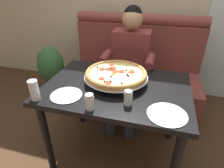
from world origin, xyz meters
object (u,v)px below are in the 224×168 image
object	(u,v)px
diner_main	(129,62)
pizza	(116,74)
potted_plant	(51,69)
booth_bench	(133,77)
plate_near_right	(66,94)
plate_near_left	(167,114)
shaker_pepper_flakes	(90,103)
dining_table	(116,96)
shaker_parmesan	(128,99)
drinking_glass	(34,91)

from	to	relation	value
diner_main	pizza	xyz separation A→B (m)	(-0.01, -0.54, 0.11)
diner_main	potted_plant	bearing A→B (deg)	168.94
potted_plant	booth_bench	bearing A→B (deg)	2.11
diner_main	booth_bench	bearing A→B (deg)	86.67
booth_bench	plate_near_right	xyz separation A→B (m)	(-0.32, -1.11, 0.36)
plate_near_left	potted_plant	size ratio (longest dim) A/B	0.36
shaker_pepper_flakes	plate_near_right	world-z (taller)	shaker_pepper_flakes
diner_main	pizza	distance (m)	0.55
diner_main	plate_near_right	bearing A→B (deg)	-109.93
dining_table	diner_main	size ratio (longest dim) A/B	0.90
diner_main	shaker_parmesan	distance (m)	0.84
shaker_pepper_flakes	drinking_glass	xyz separation A→B (m)	(-0.41, 0.00, 0.02)
pizza	shaker_pepper_flakes	xyz separation A→B (m)	(-0.07, -0.40, -0.03)
drinking_glass	shaker_parmesan	bearing A→B (deg)	10.21
plate_near_right	shaker_pepper_flakes	bearing A→B (deg)	-24.50
booth_bench	dining_table	bearing A→B (deg)	-90.00
booth_bench	shaker_parmesan	distance (m)	1.17
plate_near_left	potted_plant	bearing A→B (deg)	144.80
shaker_parmesan	shaker_pepper_flakes	bearing A→B (deg)	-152.85
shaker_pepper_flakes	plate_near_right	bearing A→B (deg)	155.50
pizza	drinking_glass	world-z (taller)	drinking_glass
pizza	drinking_glass	distance (m)	0.63
shaker_pepper_flakes	plate_near_right	distance (m)	0.25
pizza	shaker_parmesan	distance (m)	0.33
booth_bench	plate_near_right	distance (m)	1.21
booth_bench	potted_plant	xyz separation A→B (m)	(-1.16, -0.04, -0.01)
drinking_glass	plate_near_left	bearing A→B (deg)	4.32
drinking_glass	potted_plant	size ratio (longest dim) A/B	0.21
shaker_pepper_flakes	potted_plant	xyz separation A→B (m)	(-1.06, 1.17, -0.41)
plate_near_left	potted_plant	xyz separation A→B (m)	(-1.56, 1.10, -0.37)
booth_bench	plate_near_right	world-z (taller)	booth_bench
potted_plant	shaker_parmesan	bearing A→B (deg)	-39.05
dining_table	diner_main	bearing A→B (deg)	91.47
shaker_parmesan	plate_near_right	bearing A→B (deg)	-178.10
plate_near_left	dining_table	bearing A→B (deg)	145.81
shaker_parmesan	plate_near_right	distance (m)	0.46
dining_table	shaker_parmesan	bearing A→B (deg)	-58.54
booth_bench	shaker_parmesan	xyz separation A→B (m)	(0.14, -1.09, 0.40)
shaker_parmesan	booth_bench	bearing A→B (deg)	97.10
plate_near_right	booth_bench	bearing A→B (deg)	73.86
plate_near_right	drinking_glass	bearing A→B (deg)	-151.48
shaker_parmesan	plate_near_right	size ratio (longest dim) A/B	0.46
plate_near_left	drinking_glass	bearing A→B (deg)	-175.68
booth_bench	drinking_glass	size ratio (longest dim) A/B	10.69
plate_near_right	potted_plant	xyz separation A→B (m)	(-0.84, 1.07, -0.37)
booth_bench	pizza	xyz separation A→B (m)	(-0.02, -0.81, 0.42)
pizza	shaker_parmesan	xyz separation A→B (m)	(0.16, -0.28, -0.03)
booth_bench	diner_main	bearing A→B (deg)	-93.33
pizza	potted_plant	xyz separation A→B (m)	(-1.14, 0.77, -0.44)
diner_main	pizza	world-z (taller)	diner_main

